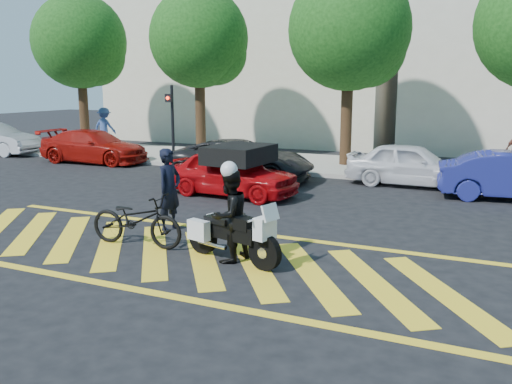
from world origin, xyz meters
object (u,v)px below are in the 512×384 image
at_px(police_motorcycle, 231,233).
at_px(parked_mid_left, 241,160).
at_px(parked_left, 94,146).
at_px(bicycle, 136,220).
at_px(parked_mid_right, 411,165).
at_px(officer_bike, 169,190).
at_px(officer_moto, 230,216).
at_px(red_convertible, 231,173).

relative_size(police_motorcycle, parked_mid_left, 0.43).
relative_size(parked_left, parked_mid_left, 0.94).
bearing_deg(police_motorcycle, parked_mid_left, 130.17).
bearing_deg(bicycle, parked_mid_right, -27.12).
bearing_deg(bicycle, officer_bike, -0.03).
distance_m(bicycle, parked_mid_left, 7.88).
height_order(officer_moto, red_convertible, officer_moto).
xyz_separation_m(officer_bike, police_motorcycle, (2.26, -1.41, -0.40)).
bearing_deg(red_convertible, officer_moto, -148.97).
bearing_deg(police_motorcycle, bicycle, -166.40).
relative_size(bicycle, police_motorcycle, 0.96).
xyz_separation_m(parked_mid_left, parked_mid_right, (5.46, 1.35, -0.00)).
bearing_deg(parked_left, police_motorcycle, -132.25).
bearing_deg(red_convertible, parked_mid_right, -45.83).
distance_m(bicycle, red_convertible, 5.32).
xyz_separation_m(officer_moto, parked_left, (-11.01, 9.04, -0.19)).
distance_m(officer_bike, police_motorcycle, 2.70).
bearing_deg(police_motorcycle, officer_bike, 163.37).
bearing_deg(officer_bike, red_convertible, 12.89).
xyz_separation_m(bicycle, parked_mid_right, (4.02, 9.10, 0.15)).
bearing_deg(officer_bike, police_motorcycle, -115.72).
relative_size(officer_moto, parked_left, 0.37).
xyz_separation_m(officer_moto, parked_mid_left, (-3.61, 7.83, -0.17)).
xyz_separation_m(parked_left, parked_mid_left, (7.41, -1.22, 0.01)).
bearing_deg(bicycle, parked_left, 41.30).
bearing_deg(parked_left, officer_bike, -133.94).
height_order(bicycle, red_convertible, red_convertible).
bearing_deg(parked_mid_right, parked_left, 91.71).
distance_m(red_convertible, parked_mid_right, 5.95).
relative_size(officer_bike, officer_moto, 1.06).
relative_size(police_motorcycle, red_convertible, 0.54).
bearing_deg(officer_moto, parked_mid_left, -139.95).
relative_size(parked_mid_left, parked_mid_right, 1.23).
relative_size(police_motorcycle, officer_moto, 1.25).
bearing_deg(police_motorcycle, officer_moto, -134.36).
distance_m(red_convertible, parked_left, 9.08).
bearing_deg(police_motorcycle, red_convertible, 132.30).
bearing_deg(police_motorcycle, parked_mid_right, 94.01).
xyz_separation_m(officer_bike, red_convertible, (-0.46, 3.94, -0.24)).
distance_m(bicycle, officer_moto, 2.20).
xyz_separation_m(police_motorcycle, red_convertible, (-2.72, 5.35, 0.16)).
height_order(bicycle, police_motorcycle, bicycle).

